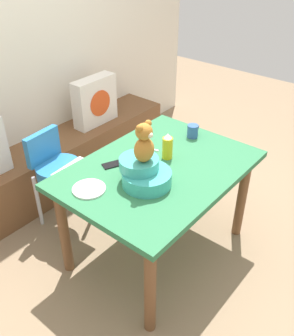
{
  "coord_description": "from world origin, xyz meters",
  "views": [
    {
      "loc": [
        -1.63,
        -1.24,
        2.09
      ],
      "look_at": [
        0.0,
        0.1,
        0.69
      ],
      "focal_mm": 40.46,
      "sensor_mm": 36.0,
      "label": 1
    }
  ],
  "objects_px": {
    "ketchup_bottle": "(167,146)",
    "dinner_plate_near": "(89,189)",
    "pillow_floral_right": "(95,101)",
    "infant_seat_teal": "(144,173)",
    "coffee_mug": "(193,131)",
    "dining_table": "(159,180)",
    "teddy_bear": "(144,143)",
    "highchair": "(58,169)",
    "cell_phone": "(114,164)"
  },
  "relations": [
    {
      "from": "highchair",
      "to": "infant_seat_teal",
      "type": "distance_m",
      "value": 0.86
    },
    {
      "from": "pillow_floral_right",
      "to": "infant_seat_teal",
      "type": "bearing_deg",
      "value": -121.76
    },
    {
      "from": "dining_table",
      "to": "infant_seat_teal",
      "type": "height_order",
      "value": "infant_seat_teal"
    },
    {
      "from": "teddy_bear",
      "to": "highchair",
      "type": "bearing_deg",
      "value": 92.87
    },
    {
      "from": "dinner_plate_near",
      "to": "infant_seat_teal",
      "type": "bearing_deg",
      "value": -38.61
    },
    {
      "from": "infant_seat_teal",
      "to": "cell_phone",
      "type": "xyz_separation_m",
      "value": [
        0.03,
        0.28,
        -0.07
      ]
    },
    {
      "from": "dining_table",
      "to": "coffee_mug",
      "type": "height_order",
      "value": "coffee_mug"
    },
    {
      "from": "teddy_bear",
      "to": "ketchup_bottle",
      "type": "relative_size",
      "value": 1.35
    },
    {
      "from": "dining_table",
      "to": "cell_phone",
      "type": "relative_size",
      "value": 8.78
    },
    {
      "from": "dining_table",
      "to": "dinner_plate_near",
      "type": "bearing_deg",
      "value": 159.79
    },
    {
      "from": "dinner_plate_near",
      "to": "coffee_mug",
      "type": "bearing_deg",
      "value": -6.61
    },
    {
      "from": "coffee_mug",
      "to": "ketchup_bottle",
      "type": "bearing_deg",
      "value": -174.78
    },
    {
      "from": "infant_seat_teal",
      "to": "ketchup_bottle",
      "type": "xyz_separation_m",
      "value": [
        0.32,
        0.07,
        0.02
      ]
    },
    {
      "from": "pillow_floral_right",
      "to": "highchair",
      "type": "distance_m",
      "value": 0.92
    },
    {
      "from": "dining_table",
      "to": "dinner_plate_near",
      "type": "relative_size",
      "value": 6.32
    },
    {
      "from": "pillow_floral_right",
      "to": "coffee_mug",
      "type": "xyz_separation_m",
      "value": [
        -0.09,
        -1.13,
        0.11
      ]
    },
    {
      "from": "infant_seat_teal",
      "to": "teddy_bear",
      "type": "xyz_separation_m",
      "value": [
        -0.0,
        -0.0,
        0.21
      ]
    },
    {
      "from": "dining_table",
      "to": "pillow_floral_right",
      "type": "bearing_deg",
      "value": 64.6
    },
    {
      "from": "highchair",
      "to": "cell_phone",
      "type": "relative_size",
      "value": 5.49
    },
    {
      "from": "teddy_bear",
      "to": "ketchup_bottle",
      "type": "xyz_separation_m",
      "value": [
        0.32,
        0.07,
        -0.19
      ]
    },
    {
      "from": "coffee_mug",
      "to": "cell_phone",
      "type": "height_order",
      "value": "coffee_mug"
    },
    {
      "from": "cell_phone",
      "to": "ketchup_bottle",
      "type": "bearing_deg",
      "value": -102.25
    },
    {
      "from": "pillow_floral_right",
      "to": "dinner_plate_near",
      "type": "xyz_separation_m",
      "value": [
        -1.02,
        -1.02,
        0.07
      ]
    },
    {
      "from": "dining_table",
      "to": "highchair",
      "type": "relative_size",
      "value": 1.6
    },
    {
      "from": "pillow_floral_right",
      "to": "ketchup_bottle",
      "type": "distance_m",
      "value": 1.25
    },
    {
      "from": "teddy_bear",
      "to": "dinner_plate_near",
      "type": "bearing_deg",
      "value": 141.32
    },
    {
      "from": "dinner_plate_near",
      "to": "cell_phone",
      "type": "bearing_deg",
      "value": 14.74
    },
    {
      "from": "highchair",
      "to": "coffee_mug",
      "type": "relative_size",
      "value": 6.58
    },
    {
      "from": "pillow_floral_right",
      "to": "teddy_bear",
      "type": "bearing_deg",
      "value": -121.75
    },
    {
      "from": "highchair",
      "to": "coffee_mug",
      "type": "height_order",
      "value": "coffee_mug"
    },
    {
      "from": "teddy_bear",
      "to": "dinner_plate_near",
      "type": "xyz_separation_m",
      "value": [
        -0.26,
        0.21,
        -0.27
      ]
    },
    {
      "from": "pillow_floral_right",
      "to": "ketchup_bottle",
      "type": "height_order",
      "value": "ketchup_bottle"
    },
    {
      "from": "dining_table",
      "to": "coffee_mug",
      "type": "xyz_separation_m",
      "value": [
        0.48,
        0.06,
        0.15
      ]
    },
    {
      "from": "dining_table",
      "to": "infant_seat_teal",
      "type": "bearing_deg",
      "value": -168.43
    },
    {
      "from": "coffee_mug",
      "to": "cell_phone",
      "type": "relative_size",
      "value": 0.83
    },
    {
      "from": "pillow_floral_right",
      "to": "dinner_plate_near",
      "type": "height_order",
      "value": "pillow_floral_right"
    },
    {
      "from": "dining_table",
      "to": "infant_seat_teal",
      "type": "distance_m",
      "value": 0.27
    },
    {
      "from": "pillow_floral_right",
      "to": "highchair",
      "type": "height_order",
      "value": "pillow_floral_right"
    },
    {
      "from": "dining_table",
      "to": "highchair",
      "type": "distance_m",
      "value": 0.82
    },
    {
      "from": "dining_table",
      "to": "ketchup_bottle",
      "type": "height_order",
      "value": "ketchup_bottle"
    },
    {
      "from": "teddy_bear",
      "to": "ketchup_bottle",
      "type": "distance_m",
      "value": 0.38
    },
    {
      "from": "highchair",
      "to": "infant_seat_teal",
      "type": "xyz_separation_m",
      "value": [
        0.04,
        -0.81,
        0.29
      ]
    },
    {
      "from": "pillow_floral_right",
      "to": "coffee_mug",
      "type": "distance_m",
      "value": 1.14
    },
    {
      "from": "ketchup_bottle",
      "to": "dinner_plate_near",
      "type": "xyz_separation_m",
      "value": [
        -0.58,
        0.14,
        -0.08
      ]
    },
    {
      "from": "coffee_mug",
      "to": "teddy_bear",
      "type": "bearing_deg",
      "value": -171.51
    },
    {
      "from": "highchair",
      "to": "dinner_plate_near",
      "type": "distance_m",
      "value": 0.68
    },
    {
      "from": "pillow_floral_right",
      "to": "cell_phone",
      "type": "bearing_deg",
      "value": -127.81
    },
    {
      "from": "pillow_floral_right",
      "to": "coffee_mug",
      "type": "relative_size",
      "value": 3.67
    },
    {
      "from": "ketchup_bottle",
      "to": "coffee_mug",
      "type": "relative_size",
      "value": 1.54
    },
    {
      "from": "infant_seat_teal",
      "to": "teddy_bear",
      "type": "relative_size",
      "value": 1.32
    }
  ]
}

